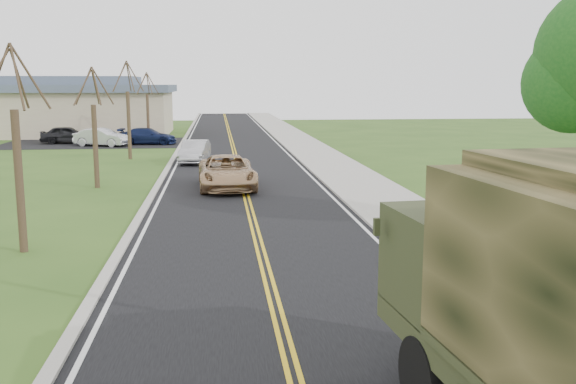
{
  "coord_description": "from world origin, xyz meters",
  "views": [
    {
      "loc": [
        -1.22,
        -9.24,
        4.92
      ],
      "look_at": [
        0.81,
        9.13,
        1.8
      ],
      "focal_mm": 40.0,
      "sensor_mm": 36.0,
      "label": 1
    }
  ],
  "objects": [
    {
      "name": "road",
      "position": [
        0.0,
        40.0,
        0.01
      ],
      "size": [
        8.0,
        120.0,
        0.01
      ],
      "primitive_type": "cube",
      "color": "black",
      "rests_on": "ground"
    },
    {
      "name": "curb_right",
      "position": [
        4.15,
        40.0,
        0.06
      ],
      "size": [
        0.3,
        120.0,
        0.12
      ],
      "primitive_type": "cube",
      "color": "#9E998E",
      "rests_on": "ground"
    },
    {
      "name": "sidewalk_right",
      "position": [
        5.9,
        40.0,
        0.05
      ],
      "size": [
        3.2,
        120.0,
        0.1
      ],
      "primitive_type": "cube",
      "color": "#9E998E",
      "rests_on": "ground"
    },
    {
      "name": "curb_left",
      "position": [
        -4.15,
        40.0,
        0.05
      ],
      "size": [
        0.3,
        120.0,
        0.1
      ],
      "primitive_type": "cube",
      "color": "#9E998E",
      "rests_on": "ground"
    },
    {
      "name": "bare_tree_a",
      "position": [
        -7.0,
        10.0,
        2.63
      ],
      "size": [
        1.93,
        2.26,
        6.08
      ],
      "color": "#38281C",
      "rests_on": "ground"
    },
    {
      "name": "bare_tree_b",
      "position": [
        -7.0,
        22.0,
        2.48
      ],
      "size": [
        1.83,
        2.14,
        5.73
      ],
      "color": "#38281C",
      "rests_on": "ground"
    },
    {
      "name": "bare_tree_c",
      "position": [
        -7.0,
        34.0,
        2.78
      ],
      "size": [
        2.04,
        2.39,
        6.42
      ],
      "color": "#38281C",
      "rests_on": "ground"
    },
    {
      "name": "bare_tree_d",
      "position": [
        -7.0,
        46.0,
        2.55
      ],
      "size": [
        1.88,
        2.2,
        5.91
      ],
      "color": "#38281C",
      "rests_on": "ground"
    },
    {
      "name": "commercial_building",
      "position": [
        -15.98,
        55.97,
        2.69
      ],
      "size": [
        25.5,
        21.5,
        5.65
      ],
      "color": "tan",
      "rests_on": "ground"
    },
    {
      "name": "suv_champagne",
      "position": [
        -0.8,
        21.07,
        0.78
      ],
      "size": [
        2.82,
        5.74,
        1.57
      ],
      "primitive_type": "imported",
      "rotation": [
        0.0,
        0.0,
        0.04
      ],
      "color": "tan",
      "rests_on": "ground"
    },
    {
      "name": "sedan_silver",
      "position": [
        -2.66,
        31.42,
        0.71
      ],
      "size": [
        2.0,
        4.45,
        1.42
      ],
      "primitive_type": "imported",
      "rotation": [
        0.0,
        0.0,
        -0.12
      ],
      "color": "#BCBCC1",
      "rests_on": "ground"
    },
    {
      "name": "pickup_navy",
      "position": [
        10.46,
        13.48,
        0.64
      ],
      "size": [
        4.58,
        4.11,
        1.28
      ],
      "primitive_type": "imported",
      "rotation": [
        0.0,
        0.0,
        0.91
      ],
      "color": "#0D1B33",
      "rests_on": "ground"
    },
    {
      "name": "utility_box_near",
      "position": [
        4.69,
        2.25,
        0.5
      ],
      "size": [
        0.75,
        0.7,
        0.8
      ],
      "primitive_type": "cube",
      "rotation": [
        0.0,
        0.0,
        0.41
      ],
      "color": "#18451E",
      "rests_on": "sidewalk_right"
    },
    {
      "name": "lot_car_dark",
      "position": [
        -13.65,
        46.0,
        0.74
      ],
      "size": [
        4.47,
        2.1,
        1.48
      ],
      "primitive_type": "imported",
      "rotation": [
        0.0,
        0.0,
        1.65
      ],
      "color": "black",
      "rests_on": "ground"
    },
    {
      "name": "lot_car_silver",
      "position": [
        -10.41,
        43.26,
        0.73
      ],
      "size": [
        4.66,
        3.0,
        1.45
      ],
      "primitive_type": "imported",
      "rotation": [
        0.0,
        0.0,
        1.21
      ],
      "color": "silver",
      "rests_on": "ground"
    },
    {
      "name": "lot_car_navy",
      "position": [
        -6.92,
        44.51,
        0.68
      ],
      "size": [
        4.83,
        2.35,
        1.35
      ],
      "primitive_type": "imported",
      "rotation": [
        0.0,
        0.0,
        1.47
      ],
      "color": "#101A3D",
      "rests_on": "ground"
    }
  ]
}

